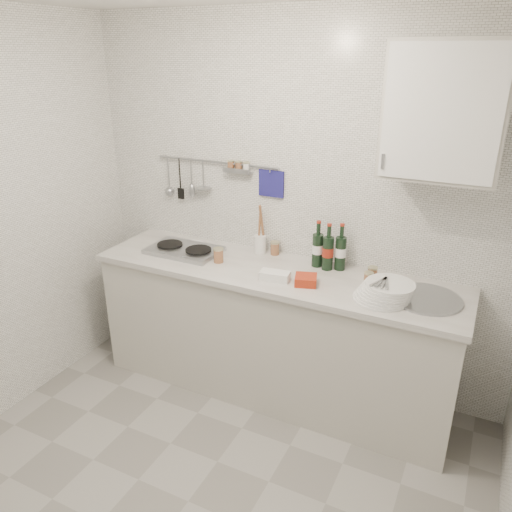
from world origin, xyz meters
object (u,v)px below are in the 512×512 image
Objects in this scene: plate_stack_hob at (187,248)px; wine_bottles at (329,246)px; plate_stack_sink at (385,291)px; utensil_crock at (260,242)px; wall_cabinet at (446,111)px.

plate_stack_hob is 1.02m from wine_bottles.
utensil_crock is at bearing 161.08° from plate_stack_sink.
plate_stack_sink is at bearing -18.92° from utensil_crock.
plate_stack_sink is 1.00m from utensil_crock.
wine_bottles is at bearing 174.10° from wall_cabinet.
utensil_crock is (-1.11, 0.11, -0.95)m from wall_cabinet.
wall_cabinet is at bearing -5.90° from wine_bottles.
wall_cabinet is 2.34× the size of plate_stack_hob.
plate_stack_sink is at bearing -127.71° from wall_cabinet.
plate_stack_hob is 0.96× the size of wine_bottles.
plate_stack_hob is 0.84× the size of utensil_crock.
utensil_crock reaches higher than plate_stack_sink.
plate_stack_hob is 1.44m from plate_stack_sink.
plate_stack_hob is (-1.60, -0.08, -1.02)m from wall_cabinet.
wine_bottles is (1.00, 0.14, 0.14)m from plate_stack_hob.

